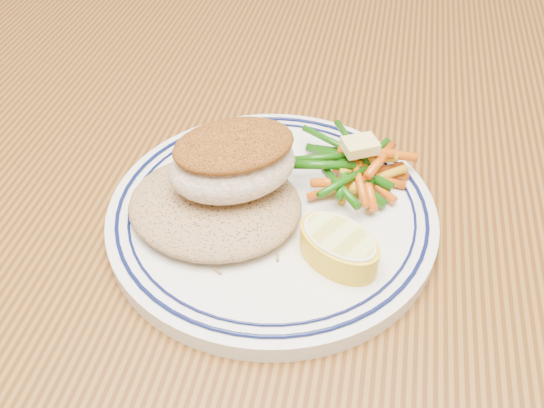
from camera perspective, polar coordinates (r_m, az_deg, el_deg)
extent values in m
cube|color=#4D2C0F|center=(0.53, 4.31, -0.67)|extent=(1.50, 0.90, 0.04)
cylinder|color=white|center=(0.48, 0.00, -1.08)|extent=(0.26, 0.26, 0.01)
torus|color=#0A113F|center=(0.48, 0.00, -0.35)|extent=(0.25, 0.25, 0.00)
torus|color=#0A113F|center=(0.48, 0.00, -0.35)|extent=(0.23, 0.23, 0.00)
ellipsoid|color=olive|center=(0.47, -5.41, 0.21)|extent=(0.14, 0.12, 0.03)
ellipsoid|color=beige|center=(0.46, -3.71, 3.57)|extent=(0.12, 0.11, 0.04)
ellipsoid|color=brown|center=(0.45, -3.63, 5.58)|extent=(0.11, 0.10, 0.02)
cylinder|color=gold|center=(0.51, 7.12, 2.37)|extent=(0.01, 0.06, 0.01)
cylinder|color=#C65009|center=(0.51, 9.43, 2.72)|extent=(0.06, 0.02, 0.01)
cylinder|color=#C65009|center=(0.50, 9.11, 2.53)|extent=(0.06, 0.01, 0.01)
cylinder|color=#C65009|center=(0.51, 9.63, 3.05)|extent=(0.05, 0.04, 0.01)
cylinder|color=#C65009|center=(0.50, 9.18, 2.17)|extent=(0.05, 0.04, 0.01)
cylinder|color=#134C09|center=(0.52, 6.29, 4.63)|extent=(0.06, 0.02, 0.01)
cylinder|color=gold|center=(0.50, 10.11, 2.51)|extent=(0.05, 0.03, 0.01)
cylinder|color=#134C09|center=(0.52, 7.13, 4.82)|extent=(0.06, 0.01, 0.01)
cylinder|color=#134C09|center=(0.49, 8.52, 1.55)|extent=(0.04, 0.03, 0.01)
cylinder|color=#C65009|center=(0.49, 6.72, 2.06)|extent=(0.05, 0.03, 0.01)
cylinder|color=gold|center=(0.50, 7.78, 3.11)|extent=(0.01, 0.05, 0.01)
cylinder|color=#C65009|center=(0.49, 9.02, 1.74)|extent=(0.02, 0.05, 0.01)
cylinder|color=#C65009|center=(0.49, 6.68, 1.67)|extent=(0.06, 0.03, 0.01)
cylinder|color=#134C09|center=(0.50, 8.40, 3.04)|extent=(0.06, 0.03, 0.01)
cylinder|color=#134C09|center=(0.50, 9.10, 3.43)|extent=(0.01, 0.05, 0.01)
cylinder|color=#C65009|center=(0.52, 10.19, 4.72)|extent=(0.06, 0.02, 0.01)
cylinder|color=gold|center=(0.50, 8.63, 3.74)|extent=(0.04, 0.04, 0.01)
cylinder|color=gold|center=(0.51, 9.00, 4.21)|extent=(0.05, 0.02, 0.01)
cylinder|color=#134C09|center=(0.49, 6.81, 2.64)|extent=(0.01, 0.05, 0.01)
cylinder|color=#134C09|center=(0.51, 9.32, 4.53)|extent=(0.03, 0.04, 0.01)
cylinder|color=#C65009|center=(0.48, 8.11, 2.56)|extent=(0.02, 0.06, 0.01)
cylinder|color=#134C09|center=(0.48, 6.49, 1.55)|extent=(0.04, 0.04, 0.01)
cylinder|color=#134C09|center=(0.52, 5.82, 5.78)|extent=(0.06, 0.03, 0.01)
cylinder|color=#134C09|center=(0.50, 4.49, 4.35)|extent=(0.05, 0.02, 0.01)
cylinder|color=#134C09|center=(0.47, 6.72, 2.10)|extent=(0.04, 0.05, 0.01)
cylinder|color=#C65009|center=(0.51, 8.85, 4.81)|extent=(0.05, 0.01, 0.01)
cylinder|color=#134C09|center=(0.52, 7.48, 5.78)|extent=(0.04, 0.05, 0.01)
cylinder|color=#C65009|center=(0.50, 10.17, 4.14)|extent=(0.02, 0.05, 0.01)
cylinder|color=#134C09|center=(0.48, 4.94, 3.66)|extent=(0.05, 0.02, 0.01)
cube|color=#EEDA74|center=(0.49, 8.29, 5.46)|extent=(0.03, 0.03, 0.01)
torus|color=white|center=(0.43, 6.39, -3.05)|extent=(0.08, 0.08, 0.00)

